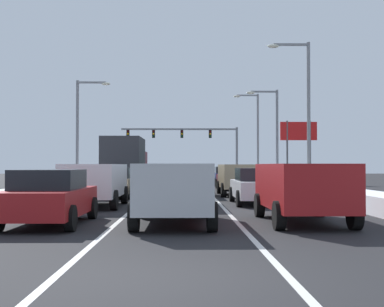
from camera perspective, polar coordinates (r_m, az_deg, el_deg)
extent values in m
plane|color=black|center=(29.67, -1.28, -4.43)|extent=(143.16, 143.16, 0.00)
cube|color=silver|center=(35.20, 1.54, -3.93)|extent=(0.14, 60.57, 0.01)
cube|color=silver|center=(35.21, -4.00, -3.92)|extent=(0.14, 60.57, 0.01)
cube|color=white|center=(35.81, 10.06, -3.37)|extent=(1.55, 60.57, 0.63)
cube|color=white|center=(35.88, -12.50, -3.41)|extent=(1.92, 60.57, 0.56)
cube|color=maroon|center=(15.19, 11.84, -3.47)|extent=(1.95, 4.90, 1.25)
cube|color=black|center=(12.84, 14.22, -2.63)|extent=(1.56, 0.06, 0.55)
cube|color=red|center=(12.69, 10.80, -4.36)|extent=(0.20, 0.08, 0.28)
cube|color=red|center=(13.09, 17.52, -4.23)|extent=(0.20, 0.08, 0.28)
cylinder|color=black|center=(16.72, 7.34, -5.60)|extent=(0.25, 0.74, 0.74)
cylinder|color=black|center=(17.10, 13.72, -5.47)|extent=(0.25, 0.74, 0.74)
cylinder|color=black|center=(13.38, 9.46, -6.68)|extent=(0.25, 0.74, 0.74)
cylinder|color=black|center=(13.85, 17.31, -6.45)|extent=(0.25, 0.74, 0.74)
cube|color=silver|center=(22.16, 7.05, -3.86)|extent=(1.82, 4.50, 0.70)
cube|color=black|center=(21.99, 7.10, -2.30)|extent=(1.64, 2.20, 0.55)
cube|color=red|center=(19.89, 5.95, -3.81)|extent=(0.24, 0.08, 0.14)
cube|color=red|center=(20.10, 9.88, -3.77)|extent=(0.24, 0.08, 0.14)
cylinder|color=black|center=(23.61, 4.38, -4.44)|extent=(0.22, 0.66, 0.66)
cylinder|color=black|center=(23.84, 8.65, -4.39)|extent=(0.22, 0.66, 0.66)
cylinder|color=black|center=(20.53, 5.18, -4.91)|extent=(0.22, 0.66, 0.66)
cylinder|color=black|center=(20.80, 10.08, -4.85)|extent=(0.22, 0.66, 0.66)
cube|color=#937F60|center=(28.45, 5.12, -2.46)|extent=(1.95, 4.90, 1.25)
cube|color=black|center=(26.05, 5.68, -1.96)|extent=(1.56, 0.06, 0.55)
cube|color=red|center=(25.99, 3.97, -2.79)|extent=(0.20, 0.08, 0.28)
cube|color=red|center=(26.17, 7.38, -2.77)|extent=(0.20, 0.08, 0.28)
cylinder|color=black|center=(30.08, 2.97, -3.68)|extent=(0.25, 0.74, 0.74)
cylinder|color=black|center=(30.27, 6.59, -3.66)|extent=(0.25, 0.74, 0.74)
cylinder|color=black|center=(26.70, 3.47, -3.99)|extent=(0.25, 0.74, 0.74)
cylinder|color=black|center=(26.91, 7.54, -3.96)|extent=(0.25, 0.74, 0.74)
cube|color=maroon|center=(35.27, 4.37, -2.90)|extent=(1.82, 4.50, 0.70)
cube|color=black|center=(35.11, 4.39, -1.92)|extent=(1.64, 2.20, 0.55)
cube|color=red|center=(33.02, 3.53, -2.81)|extent=(0.24, 0.08, 0.14)
cube|color=red|center=(33.16, 5.91, -2.79)|extent=(0.24, 0.08, 0.14)
cylinder|color=black|center=(36.76, 2.76, -3.31)|extent=(0.22, 0.66, 0.66)
cylinder|color=black|center=(36.92, 5.52, -3.29)|extent=(0.22, 0.66, 0.66)
cylinder|color=black|center=(33.67, 3.10, -3.49)|extent=(0.22, 0.66, 0.66)
cylinder|color=black|center=(33.84, 6.12, -3.48)|extent=(0.22, 0.66, 0.66)
cube|color=navy|center=(41.81, 3.66, -2.65)|extent=(1.82, 4.50, 0.70)
cube|color=black|center=(41.65, 3.68, -1.82)|extent=(1.64, 2.20, 0.55)
cube|color=red|center=(39.56, 2.92, -2.55)|extent=(0.24, 0.08, 0.14)
cube|color=red|center=(39.68, 4.91, -2.55)|extent=(0.24, 0.08, 0.14)
cylinder|color=black|center=(43.30, 2.32, -3.00)|extent=(0.22, 0.66, 0.66)
cylinder|color=black|center=(43.44, 4.67, -2.99)|extent=(0.22, 0.66, 0.66)
cylinder|color=black|center=(40.21, 2.57, -3.13)|extent=(0.22, 0.66, 0.66)
cylinder|color=black|center=(40.36, 5.10, -3.12)|extent=(0.22, 0.66, 0.66)
cube|color=#B7BABF|center=(14.51, -1.95, -3.60)|extent=(1.95, 4.90, 1.25)
cube|color=black|center=(12.09, -2.14, -2.76)|extent=(1.56, 0.06, 0.55)
cube|color=red|center=(12.16, -5.83, -4.51)|extent=(0.20, 0.08, 0.28)
cube|color=red|center=(12.13, 1.55, -4.53)|extent=(0.20, 0.08, 0.28)
cylinder|color=black|center=(16.29, -5.22, -5.72)|extent=(0.25, 0.74, 0.74)
cylinder|color=black|center=(16.26, 1.54, -5.73)|extent=(0.25, 0.74, 0.74)
cylinder|color=black|center=(12.91, -6.35, -6.88)|extent=(0.25, 0.74, 0.74)
cylinder|color=black|center=(12.88, 2.20, -6.90)|extent=(0.25, 0.74, 0.74)
cube|color=slate|center=(21.65, -1.99, -2.83)|extent=(1.95, 4.90, 1.25)
cube|color=black|center=(19.23, -2.12, -2.21)|extent=(1.56, 0.06, 0.55)
cube|color=red|center=(19.28, -4.45, -3.32)|extent=(0.20, 0.08, 0.28)
cube|color=red|center=(19.25, 0.20, -3.32)|extent=(0.20, 0.08, 0.28)
cylinder|color=black|center=(23.41, -4.26, -4.37)|extent=(0.25, 0.74, 0.74)
cylinder|color=black|center=(23.38, 0.43, -4.37)|extent=(0.25, 0.74, 0.74)
cylinder|color=black|center=(20.02, -4.83, -4.89)|extent=(0.25, 0.74, 0.74)
cylinder|color=black|center=(19.98, 0.66, -4.90)|extent=(0.25, 0.74, 0.74)
cube|color=#38383D|center=(28.08, -0.98, -2.48)|extent=(1.95, 4.90, 1.25)
cube|color=black|center=(25.67, -0.98, -1.97)|extent=(1.56, 0.06, 0.55)
cube|color=red|center=(25.69, -2.72, -2.81)|extent=(0.20, 0.08, 0.28)
cube|color=red|center=(25.69, 0.76, -2.81)|extent=(0.20, 0.08, 0.28)
cylinder|color=black|center=(29.82, -2.81, -3.70)|extent=(0.25, 0.74, 0.74)
cylinder|color=black|center=(29.82, 0.86, -3.70)|extent=(0.25, 0.74, 0.74)
cylinder|color=black|center=(26.42, -3.05, -4.01)|extent=(0.25, 0.74, 0.74)
cylinder|color=black|center=(26.42, 1.10, -4.02)|extent=(0.25, 0.74, 0.74)
cube|color=#1E5633|center=(34.62, -1.20, -2.25)|extent=(1.95, 4.90, 1.25)
cube|color=black|center=(32.21, -1.22, -1.83)|extent=(1.56, 0.06, 0.55)
cube|color=red|center=(32.24, -2.61, -2.50)|extent=(0.20, 0.08, 0.28)
cube|color=red|center=(32.23, 0.17, -2.50)|extent=(0.20, 0.08, 0.28)
cylinder|color=black|center=(36.36, -2.70, -3.27)|extent=(0.25, 0.74, 0.74)
cylinder|color=black|center=(36.35, 0.32, -3.27)|extent=(0.25, 0.74, 0.74)
cylinder|color=black|center=(32.96, -2.88, -3.47)|extent=(0.25, 0.74, 0.74)
cylinder|color=black|center=(32.95, 0.45, -3.47)|extent=(0.25, 0.74, 0.74)
cube|color=black|center=(41.28, -1.19, -2.67)|extent=(1.82, 4.50, 0.70)
cube|color=black|center=(41.12, -1.19, -1.83)|extent=(1.64, 2.20, 0.55)
cube|color=red|center=(39.08, -2.22, -2.57)|extent=(0.24, 0.08, 0.14)
cube|color=red|center=(39.08, -0.19, -2.57)|extent=(0.24, 0.08, 0.14)
cylinder|color=black|center=(42.85, -2.37, -3.02)|extent=(0.22, 0.66, 0.66)
cylinder|color=black|center=(42.84, 0.01, -3.02)|extent=(0.22, 0.66, 0.66)
cylinder|color=black|center=(39.75, -2.48, -3.15)|extent=(0.22, 0.66, 0.66)
cylinder|color=black|center=(39.74, 0.09, -3.15)|extent=(0.22, 0.66, 0.66)
cube|color=maroon|center=(14.91, -15.18, -5.09)|extent=(1.82, 4.50, 0.70)
cube|color=black|center=(14.74, -15.31, -2.78)|extent=(1.64, 2.20, 0.55)
cube|color=red|center=(12.61, -14.59, -5.25)|extent=(0.24, 0.08, 0.14)
cylinder|color=black|center=(16.66, -16.86, -5.71)|extent=(0.22, 0.66, 0.66)
cylinder|color=black|center=(16.26, -10.78, -5.85)|extent=(0.22, 0.66, 0.66)
cylinder|color=black|center=(13.23, -13.09, -6.89)|extent=(0.22, 0.66, 0.66)
cube|color=silver|center=(20.92, -10.47, -2.87)|extent=(1.95, 4.90, 1.25)
cube|color=black|center=(18.54, -11.70, -2.22)|extent=(1.56, 0.06, 0.55)
cube|color=red|center=(18.73, -14.05, -3.34)|extent=(0.20, 0.08, 0.28)
cube|color=red|center=(18.44, -9.32, -3.40)|extent=(0.20, 0.08, 0.28)
cylinder|color=black|center=(22.79, -12.15, -4.42)|extent=(0.25, 0.74, 0.74)
cylinder|color=black|center=(22.50, -7.36, -4.48)|extent=(0.25, 0.74, 0.74)
cylinder|color=black|center=(19.48, -14.10, -4.96)|extent=(0.25, 0.74, 0.74)
cylinder|color=black|center=(19.13, -8.50, -5.05)|extent=(0.25, 0.74, 0.74)
cube|color=#937F60|center=(26.68, -8.38, -3.42)|extent=(1.82, 4.50, 0.70)
cube|color=black|center=(26.51, -8.42, -2.12)|extent=(1.64, 2.20, 0.55)
cube|color=red|center=(24.60, -10.65, -3.31)|extent=(0.24, 0.08, 0.14)
cube|color=red|center=(24.41, -7.44, -3.34)|extent=(0.24, 0.08, 0.14)
cylinder|color=black|center=(28.35, -9.77, -3.89)|extent=(0.22, 0.66, 0.66)
cylinder|color=black|center=(28.13, -6.18, -3.92)|extent=(0.22, 0.66, 0.66)
cylinder|color=black|center=(25.29, -10.85, -4.21)|extent=(0.22, 0.66, 0.66)
cylinder|color=black|center=(25.05, -6.82, -4.25)|extent=(0.22, 0.66, 0.66)
cube|color=maroon|center=(36.93, -6.81, -1.38)|extent=(2.35, 2.20, 2.00)
cube|color=#333338|center=(33.35, -7.44, -0.53)|extent=(2.35, 5.00, 2.60)
cylinder|color=black|center=(37.37, -8.49, -3.06)|extent=(0.28, 0.92, 0.92)
cylinder|color=black|center=(37.15, -5.04, -3.08)|extent=(0.28, 0.92, 0.92)
cylinder|color=black|center=(32.03, -9.76, -3.36)|extent=(0.28, 0.92, 0.92)
cylinder|color=black|center=(31.76, -5.74, -3.39)|extent=(0.28, 0.92, 0.92)
cube|color=navy|center=(42.54, -5.80, -2.62)|extent=(1.82, 4.50, 0.70)
cube|color=black|center=(42.38, -5.82, -1.81)|extent=(1.64, 2.20, 0.55)
cube|color=red|center=(40.41, -7.04, -2.52)|extent=(0.24, 0.08, 0.14)
cube|color=red|center=(40.29, -5.08, -2.53)|extent=(0.24, 0.08, 0.14)
cylinder|color=black|center=(44.17, -6.78, -2.96)|extent=(0.22, 0.66, 0.66)
cylinder|color=black|center=(44.03, -4.48, -2.97)|extent=(0.22, 0.66, 0.66)
cylinder|color=black|center=(41.09, -7.22, -3.08)|extent=(0.22, 0.66, 0.66)
cylinder|color=black|center=(40.94, -4.74, -3.10)|extent=(0.22, 0.66, 0.66)
cylinder|color=slate|center=(63.00, 4.90, 0.06)|extent=(0.28, 0.28, 6.20)
cube|color=slate|center=(62.81, -1.41, 2.67)|extent=(13.86, 0.20, 0.20)
cube|color=black|center=(62.85, 2.00, 2.14)|extent=(0.34, 0.34, 0.95)
sphere|color=#4C0A0A|center=(62.68, 2.00, 2.41)|extent=(0.22, 0.22, 0.22)
sphere|color=#F2AD14|center=(62.67, 2.00, 2.15)|extent=(0.22, 0.22, 0.22)
sphere|color=#0C3819|center=(62.65, 2.00, 1.89)|extent=(0.22, 0.22, 0.22)
cube|color=black|center=(62.77, -1.11, 2.14)|extent=(0.34, 0.34, 0.95)
sphere|color=#4C0A0A|center=(62.60, -1.11, 2.41)|extent=(0.22, 0.22, 0.22)
sphere|color=#F2AD14|center=(62.58, -1.11, 2.15)|extent=(0.22, 0.22, 0.22)
sphere|color=#0C3819|center=(62.57, -1.11, 1.89)|extent=(0.22, 0.22, 0.22)
cube|color=black|center=(62.87, -4.21, 2.14)|extent=(0.34, 0.34, 0.95)
sphere|color=#4C0A0A|center=(62.70, -4.22, 2.41)|extent=(0.22, 0.22, 0.22)
sphere|color=#F2AD14|center=(62.68, -4.22, 2.15)|extent=(0.22, 0.22, 0.22)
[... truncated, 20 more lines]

